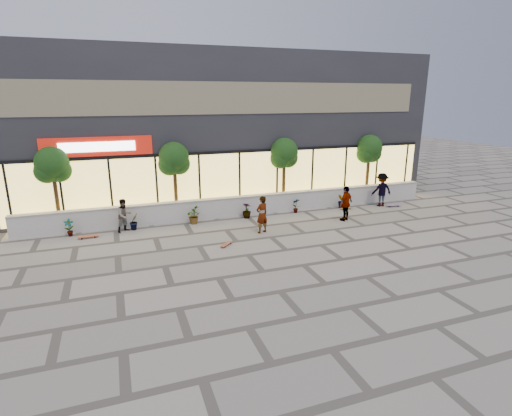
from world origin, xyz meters
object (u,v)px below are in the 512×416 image
object	(u,v)px
skateboard_right_far	(394,205)
tree_mideast	(284,155)
tree_west	(52,167)
tree_midwest	(174,161)
skateboard_right_near	(346,208)
skateboard_center	(226,244)
skater_center	(262,215)
skater_right_near	(346,203)
skater_right_far	(382,190)
tree_east	(369,150)
skateboard_left	(88,236)
skater_left	(124,215)

from	to	relation	value
skateboard_right_far	tree_mideast	bearing A→B (deg)	168.54
tree_west	tree_mideast	xyz separation A→B (m)	(11.50, 0.00, 0.00)
tree_midwest	skateboard_right_near	xyz separation A→B (m)	(9.12, -1.60, -2.91)
skateboard_right_near	tree_midwest	bearing A→B (deg)	172.96
skateboard_center	tree_west	bearing A→B (deg)	102.66
skater_center	skater_right_near	xyz separation A→B (m)	(4.64, 0.35, 0.03)
skater_right_far	skateboard_right_near	bearing A→B (deg)	4.47
tree_west	skateboard_right_near	xyz separation A→B (m)	(14.62, -1.60, -2.91)
skateboard_right_near	tree_mideast	bearing A→B (deg)	155.80
tree_east	skateboard_left	xyz separation A→B (m)	(-15.72, -1.81, -2.90)
skater_right_near	skateboard_right_far	bearing A→B (deg)	170.80
tree_west	skater_center	distance (m)	9.80
skater_right_near	skateboard_center	world-z (taller)	skater_right_near
tree_east	skateboard_right_near	distance (m)	4.09
tree_east	skateboard_right_near	world-z (taller)	tree_east
tree_midwest	skater_center	world-z (taller)	tree_midwest
tree_mideast	skater_right_far	distance (m)	5.98
tree_midwest	skateboard_left	world-z (taller)	tree_midwest
tree_mideast	skater_right_near	distance (m)	4.40
skater_center	skater_right_far	xyz separation A→B (m)	(8.07, 2.09, 0.09)
skateboard_right_far	tree_east	bearing A→B (deg)	110.77
tree_mideast	skateboard_right_far	world-z (taller)	tree_mideast
tree_east	skateboard_center	size ratio (longest dim) A/B	5.75
tree_midwest	tree_east	size ratio (longest dim) A/B	1.00
skater_right_far	skateboard_right_near	distance (m)	2.43
tree_mideast	skater_left	distance (m)	8.99
tree_mideast	skater_left	world-z (taller)	tree_mideast
skater_left	tree_west	bearing A→B (deg)	123.69
tree_west	skateboard_right_near	distance (m)	15.00
skateboard_left	skateboard_right_far	distance (m)	16.21
skater_left	skateboard_center	xyz separation A→B (m)	(3.93, -3.36, -0.71)
tree_east	skater_left	xyz separation A→B (m)	(-14.10, -1.40, -2.20)
tree_east	tree_mideast	bearing A→B (deg)	180.00
skater_left	skateboard_center	bearing A→B (deg)	-71.07
skateboard_right_near	skateboard_right_far	xyz separation A→B (m)	(2.86, -0.42, 0.02)
skateboard_right_far	skater_right_far	bearing A→B (deg)	151.97
tree_west	tree_east	xyz separation A→B (m)	(17.00, 0.00, 0.00)
tree_mideast	skater_right_far	bearing A→B (deg)	-16.49
skater_left	skateboard_center	world-z (taller)	skater_left
tree_west	skateboard_right_far	distance (m)	17.84
skater_center	skateboard_center	bearing A→B (deg)	8.41
tree_mideast	tree_east	world-z (taller)	same
tree_midwest	skateboard_left	bearing A→B (deg)	-156.79
skateboard_right_near	skateboard_right_far	world-z (taller)	skateboard_right_far
skateboard_center	skateboard_right_near	world-z (taller)	skateboard_center
skateboard_right_near	skater_right_far	bearing A→B (deg)	2.94
tree_mideast	skater_center	bearing A→B (deg)	-125.95
tree_west	skater_center	size ratio (longest dim) A/B	2.26
tree_midwest	skater_left	distance (m)	3.69
skater_right_far	skateboard_left	size ratio (longest dim) A/B	2.17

